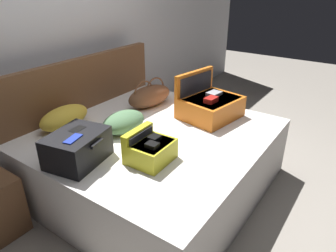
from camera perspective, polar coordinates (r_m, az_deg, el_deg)
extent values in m
plane|color=gray|center=(2.89, 4.40, -13.41)|extent=(12.00, 12.00, 0.00)
cube|color=silver|center=(3.41, -20.20, 15.53)|extent=(8.00, 0.10, 2.60)
cube|color=silver|center=(2.90, -2.23, -6.18)|extent=(1.95, 1.83, 0.57)
cube|color=brown|center=(3.38, -15.31, 2.80)|extent=(1.99, 0.08, 1.10)
cube|color=#D16619|center=(3.04, 8.10, 3.32)|extent=(0.60, 0.51, 0.20)
cube|color=#28282D|center=(3.03, 8.13, 3.86)|extent=(0.53, 0.45, 0.14)
cube|color=#B21E19|center=(2.89, 7.95, 4.77)|extent=(0.14, 0.10, 0.05)
cube|color=#99999E|center=(3.08, 8.51, 5.91)|extent=(0.15, 0.12, 0.04)
cube|color=#D16619|center=(3.13, 4.82, 6.35)|extent=(0.54, 0.13, 0.42)
cube|color=#28282D|center=(3.11, 5.19, 6.24)|extent=(0.45, 0.09, 0.36)
cube|color=black|center=(2.39, -16.33, -4.30)|extent=(0.49, 0.42, 0.19)
cube|color=#28282D|center=(2.37, -16.42, -3.70)|extent=(0.43, 0.37, 0.13)
cube|color=#1E33A5|center=(2.26, -17.06, -2.80)|extent=(0.16, 0.10, 0.06)
cube|color=black|center=(2.40, -16.34, -1.04)|extent=(0.13, 0.09, 0.05)
cube|color=black|center=(2.33, -16.69, -1.82)|extent=(0.49, 0.42, 0.04)
cube|color=black|center=(2.24, -12.98, -3.20)|extent=(0.13, 0.05, 0.02)
cube|color=gold|center=(2.30, -2.68, -4.89)|extent=(0.33, 0.24, 0.16)
cube|color=#28282D|center=(2.29, -2.69, -4.37)|extent=(0.29, 0.22, 0.11)
cube|color=black|center=(2.20, -2.95, -3.63)|extent=(0.08, 0.09, 0.04)
cube|color=black|center=(2.30, -2.51, -2.26)|extent=(0.09, 0.08, 0.03)
cube|color=gold|center=(2.36, -5.58, -3.11)|extent=(0.32, 0.07, 0.23)
cube|color=#28282D|center=(2.34, -4.91, -3.34)|extent=(0.27, 0.02, 0.20)
ellipsoid|color=brown|center=(3.30, -3.40, 5.53)|extent=(0.58, 0.34, 0.22)
torus|color=brown|center=(3.23, -4.50, 6.17)|extent=(0.25, 0.06, 0.25)
torus|color=brown|center=(3.33, -2.38, 6.86)|extent=(0.25, 0.06, 0.25)
ellipsoid|color=#4C724C|center=(2.77, -8.18, 0.75)|extent=(0.44, 0.31, 0.18)
ellipsoid|color=gold|center=(2.97, -18.59, 1.52)|extent=(0.51, 0.27, 0.20)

